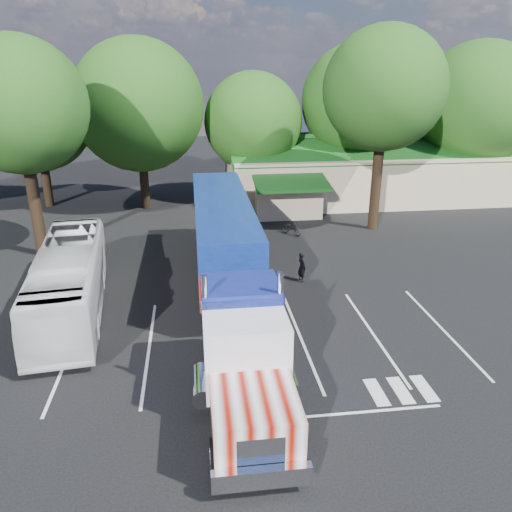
{
  "coord_description": "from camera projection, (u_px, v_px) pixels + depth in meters",
  "views": [
    {
      "loc": [
        -1.06,
        -24.24,
        10.95
      ],
      "look_at": [
        1.88,
        -1.12,
        2.0
      ],
      "focal_mm": 35.0,
      "sensor_mm": 36.0,
      "label": 1
    }
  ],
  "objects": [
    {
      "name": "event_hall",
      "position": [
        363.0,
        171.0,
        43.82
      ],
      "size": [
        24.2,
        14.12,
        5.55
      ],
      "color": "tan",
      "rests_on": "ground"
    },
    {
      "name": "tour_bus",
      "position": [
        70.0,
        280.0,
        23.2
      ],
      "size": [
        3.9,
        11.68,
        3.19
      ],
      "primitive_type": "imported",
      "rotation": [
        0.0,
        0.0,
        0.11
      ],
      "color": "silver",
      "rests_on": "ground"
    },
    {
      "name": "ground",
      "position": [
        218.0,
        285.0,
        26.5
      ],
      "size": [
        120.0,
        120.0,
        0.0
      ],
      "primitive_type": "plane",
      "color": "black",
      "rests_on": "ground"
    },
    {
      "name": "tree_row_e",
      "position": [
        359.0,
        101.0,
        41.8
      ],
      "size": [
        9.6,
        9.6,
        12.9
      ],
      "color": "black",
      "rests_on": "ground"
    },
    {
      "name": "tree_row_c",
      "position": [
        138.0,
        106.0,
        38.03
      ],
      "size": [
        10.0,
        10.0,
        13.05
      ],
      "color": "black",
      "rests_on": "ground"
    },
    {
      "name": "woman",
      "position": [
        302.0,
        267.0,
        26.73
      ],
      "size": [
        0.57,
        0.7,
        1.65
      ],
      "primitive_type": "imported",
      "rotation": [
        0.0,
        0.0,
        1.9
      ],
      "color": "black",
      "rests_on": "ground"
    },
    {
      "name": "bicycle",
      "position": [
        292.0,
        228.0,
        34.27
      ],
      "size": [
        1.53,
        1.73,
        0.91
      ],
      "primitive_type": "imported",
      "rotation": [
        0.0,
        0.0,
        0.66
      ],
      "color": "black",
      "rests_on": "ground"
    },
    {
      "name": "tree_row_d",
      "position": [
        253.0,
        122.0,
        40.82
      ],
      "size": [
        8.0,
        8.0,
        10.6
      ],
      "color": "black",
      "rests_on": "ground"
    },
    {
      "name": "tree_row_b",
      "position": [
        37.0,
        117.0,
        38.9
      ],
      "size": [
        8.4,
        8.4,
        11.35
      ],
      "color": "black",
      "rests_on": "ground"
    },
    {
      "name": "silver_sedan",
      "position": [
        357.0,
        201.0,
        40.24
      ],
      "size": [
        4.21,
        2.02,
        1.33
      ],
      "primitive_type": "imported",
      "rotation": [
        0.0,
        0.0,
        1.41
      ],
      "color": "#B6B8BE",
      "rests_on": "ground"
    },
    {
      "name": "tree_row_f",
      "position": [
        478.0,
        105.0,
        41.97
      ],
      "size": [
        10.4,
        10.4,
        13.0
      ],
      "color": "black",
      "rests_on": "ground"
    },
    {
      "name": "tree_near_left",
      "position": [
        19.0,
        106.0,
        27.66
      ],
      "size": [
        7.6,
        7.6,
        12.65
      ],
      "color": "black",
      "rests_on": "ground"
    },
    {
      "name": "semi_truck",
      "position": [
        227.0,
        252.0,
        23.72
      ],
      "size": [
        3.64,
        22.24,
        4.66
      ],
      "rotation": [
        0.0,
        0.0,
        0.0
      ],
      "color": "black",
      "rests_on": "ground"
    },
    {
      "name": "tree_near_right",
      "position": [
        384.0,
        89.0,
        32.33
      ],
      "size": [
        8.0,
        8.0,
        13.5
      ],
      "color": "black",
      "rests_on": "ground"
    }
  ]
}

